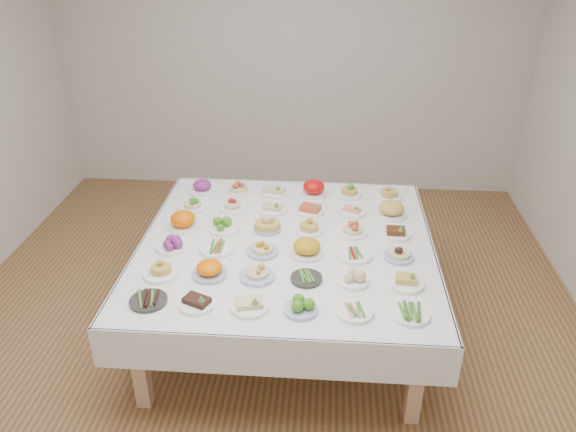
# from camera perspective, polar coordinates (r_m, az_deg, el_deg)

# --- Properties ---
(room_envelope) EXTENTS (5.02, 5.02, 2.81)m
(room_envelope) POSITION_cam_1_polar(r_m,az_deg,el_deg) (3.64, -2.63, 12.84)
(room_envelope) COLOR #98613F
(room_envelope) RESTS_ON ground
(display_table) EXTENTS (2.08, 2.08, 0.75)m
(display_table) POSITION_cam_1_polar(r_m,az_deg,el_deg) (4.02, -0.16, -3.51)
(display_table) COLOR white
(display_table) RESTS_ON ground
(dish_0) EXTENTS (0.22, 0.22, 0.05)m
(dish_0) POSITION_cam_1_polar(r_m,az_deg,el_deg) (3.49, -14.01, -8.20)
(dish_0) COLOR #2D2B28
(dish_0) RESTS_ON display_table
(dish_1) EXTENTS (0.21, 0.21, 0.09)m
(dish_1) POSITION_cam_1_polar(r_m,az_deg,el_deg) (3.40, -9.26, -8.47)
(dish_1) COLOR white
(dish_1) RESTS_ON display_table
(dish_2) EXTENTS (0.23, 0.23, 0.11)m
(dish_2) POSITION_cam_1_polar(r_m,az_deg,el_deg) (3.34, -3.95, -8.68)
(dish_2) COLOR white
(dish_2) RESTS_ON display_table
(dish_3) EXTENTS (0.20, 0.20, 0.09)m
(dish_3) POSITION_cam_1_polar(r_m,az_deg,el_deg) (3.31, 1.30, -9.15)
(dish_3) COLOR #4C66B2
(dish_3) RESTS_ON display_table
(dish_4) EXTENTS (0.21, 0.21, 0.05)m
(dish_4) POSITION_cam_1_polar(r_m,az_deg,el_deg) (3.33, 6.80, -9.60)
(dish_4) COLOR white
(dish_4) RESTS_ON display_table
(dish_5) EXTENTS (0.23, 0.23, 0.06)m
(dish_5) POSITION_cam_1_polar(r_m,az_deg,el_deg) (3.36, 12.32, -9.55)
(dish_5) COLOR white
(dish_5) RESTS_ON display_table
(dish_6) EXTENTS (0.23, 0.23, 0.13)m
(dish_6) POSITION_cam_1_polar(r_m,az_deg,el_deg) (3.70, -12.81, -5.11)
(dish_6) COLOR white
(dish_6) RESTS_ON display_table
(dish_7) EXTENTS (0.22, 0.22, 0.13)m
(dish_7) POSITION_cam_1_polar(r_m,az_deg,el_deg) (3.63, -8.00, -5.21)
(dish_7) COLOR #4C66B2
(dish_7) RESTS_ON display_table
(dish_8) EXTENTS (0.22, 0.22, 0.12)m
(dish_8) POSITION_cam_1_polar(r_m,az_deg,el_deg) (3.59, -3.15, -5.56)
(dish_8) COLOR #4C66B2
(dish_8) RESTS_ON display_table
(dish_9) EXTENTS (0.20, 0.20, 0.05)m
(dish_9) POSITION_cam_1_polar(r_m,az_deg,el_deg) (3.58, 1.88, -6.29)
(dish_9) COLOR #2D2B28
(dish_9) RESTS_ON display_table
(dish_10) EXTENTS (0.20, 0.20, 0.10)m
(dish_10) POSITION_cam_1_polar(r_m,az_deg,el_deg) (3.57, 6.62, -6.15)
(dish_10) COLOR white
(dish_10) RESTS_ON display_table
(dish_11) EXTENTS (0.23, 0.23, 0.09)m
(dish_11) POSITION_cam_1_polar(r_m,az_deg,el_deg) (3.60, 11.88, -6.35)
(dish_11) COLOR white
(dish_11) RESTS_ON display_table
(dish_12) EXTENTS (0.22, 0.22, 0.10)m
(dish_12) POSITION_cam_1_polar(r_m,az_deg,el_deg) (3.97, -11.75, -2.71)
(dish_12) COLOR white
(dish_12) RESTS_ON display_table
(dish_13) EXTENTS (0.23, 0.23, 0.05)m
(dish_13) POSITION_cam_1_polar(r_m,az_deg,el_deg) (3.91, -7.23, -3.18)
(dish_13) COLOR white
(dish_13) RESTS_ON display_table
(dish_14) EXTENTS (0.21, 0.21, 0.10)m
(dish_14) POSITION_cam_1_polar(r_m,az_deg,el_deg) (3.84, -2.60, -3.20)
(dish_14) COLOR #4C66B2
(dish_14) RESTS_ON display_table
(dish_15) EXTENTS (0.23, 0.23, 0.15)m
(dish_15) POSITION_cam_1_polar(r_m,az_deg,el_deg) (3.81, 1.93, -3.02)
(dish_15) COLOR white
(dish_15) RESTS_ON display_table
(dish_16) EXTENTS (0.23, 0.23, 0.05)m
(dish_16) POSITION_cam_1_polar(r_m,az_deg,el_deg) (3.84, 6.75, -3.84)
(dish_16) COLOR white
(dish_16) RESTS_ON display_table
(dish_17) EXTENTS (0.20, 0.20, 0.12)m
(dish_17) POSITION_cam_1_polar(r_m,az_deg,el_deg) (3.85, 11.20, -3.53)
(dish_17) COLOR #4C66B2
(dish_17) RESTS_ON display_table
(dish_18) EXTENTS (0.24, 0.24, 0.14)m
(dish_18) POSITION_cam_1_polar(r_m,az_deg,el_deg) (4.21, -10.62, -0.43)
(dish_18) COLOR white
(dish_18) RESTS_ON display_table
(dish_19) EXTENTS (0.23, 0.23, 0.10)m
(dish_19) POSITION_cam_1_polar(r_m,az_deg,el_deg) (4.15, -6.57, -0.80)
(dish_19) COLOR white
(dish_19) RESTS_ON display_table
(dish_20) EXTENTS (0.22, 0.21, 0.13)m
(dish_20) POSITION_cam_1_polar(r_m,az_deg,el_deg) (4.11, -2.12, -0.65)
(dish_20) COLOR #4C66B2
(dish_20) RESTS_ON display_table
(dish_21) EXTENTS (0.20, 0.20, 0.11)m
(dish_21) POSITION_cam_1_polar(r_m,az_deg,el_deg) (4.09, 2.16, -1.03)
(dish_21) COLOR white
(dish_21) RESTS_ON display_table
(dish_22) EXTENTS (0.20, 0.20, 0.12)m
(dish_22) POSITION_cam_1_polar(r_m,az_deg,el_deg) (4.09, 6.60, -1.15)
(dish_22) COLOR white
(dish_22) RESTS_ON display_table
(dish_23) EXTENTS (0.22, 0.22, 0.09)m
(dish_23) POSITION_cam_1_polar(r_m,az_deg,el_deg) (4.12, 10.89, -1.53)
(dish_23) COLOR white
(dish_23) RESTS_ON display_table
(dish_24) EXTENTS (0.22, 0.22, 0.12)m
(dish_24) POSITION_cam_1_polar(r_m,az_deg,el_deg) (4.48, -9.69, 1.40)
(dish_24) COLOR white
(dish_24) RESTS_ON display_table
(dish_25) EXTENTS (0.21, 0.21, 0.10)m
(dish_25) POSITION_cam_1_polar(r_m,az_deg,el_deg) (4.43, -5.68, 1.19)
(dish_25) COLOR white
(dish_25) RESTS_ON display_table
(dish_26) EXTENTS (0.23, 0.23, 0.10)m
(dish_26) POSITION_cam_1_polar(r_m,az_deg,el_deg) (4.39, -1.62, 1.01)
(dish_26) COLOR white
(dish_26) RESTS_ON display_table
(dish_27) EXTENTS (0.21, 0.21, 0.10)m
(dish_27) POSITION_cam_1_polar(r_m,az_deg,el_deg) (4.36, 2.27, 0.81)
(dish_27) COLOR white
(dish_27) RESTS_ON display_table
(dish_28) EXTENTS (0.21, 0.21, 0.08)m
(dish_28) POSITION_cam_1_polar(r_m,az_deg,el_deg) (4.38, 6.50, 0.63)
(dish_28) COLOR white
(dish_28) RESTS_ON display_table
(dish_29) EXTENTS (0.24, 0.24, 0.14)m
(dish_29) POSITION_cam_1_polar(r_m,az_deg,el_deg) (4.37, 10.49, 0.84)
(dish_29) COLOR white
(dish_29) RESTS_ON display_table
(dish_30) EXTENTS (0.23, 0.23, 0.13)m
(dish_30) POSITION_cam_1_polar(r_m,az_deg,el_deg) (4.75, -8.71, 3.15)
(dish_30) COLOR white
(dish_30) RESTS_ON display_table
(dish_31) EXTENTS (0.21, 0.21, 0.12)m
(dish_31) POSITION_cam_1_polar(r_m,az_deg,el_deg) (4.70, -5.04, 3.05)
(dish_31) COLOR white
(dish_31) RESTS_ON display_table
(dish_32) EXTENTS (0.22, 0.22, 0.10)m
(dish_32) POSITION_cam_1_polar(r_m,az_deg,el_deg) (4.66, -1.41, 2.70)
(dish_32) COLOR white
(dish_32) RESTS_ON display_table
(dish_33) EXTENTS (0.20, 0.20, 0.12)m
(dish_33) POSITION_cam_1_polar(r_m,az_deg,el_deg) (4.64, 2.62, 2.79)
(dish_33) COLOR white
(dish_33) RESTS_ON display_table
(dish_34) EXTENTS (0.20, 0.20, 0.11)m
(dish_34) POSITION_cam_1_polar(r_m,az_deg,el_deg) (4.65, 6.24, 2.53)
(dish_34) COLOR white
(dish_34) RESTS_ON display_table
(dish_35) EXTENTS (0.21, 0.21, 0.12)m
(dish_35) POSITION_cam_1_polar(r_m,az_deg,el_deg) (4.66, 10.26, 2.40)
(dish_35) COLOR white
(dish_35) RESTS_ON display_table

